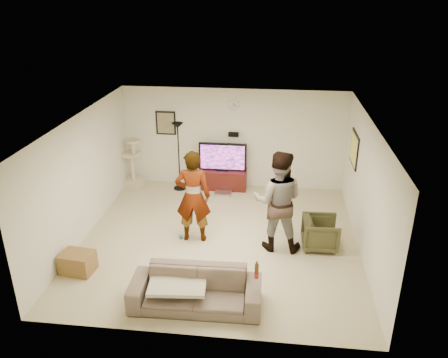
# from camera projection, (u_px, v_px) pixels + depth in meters

# --- Properties ---
(floor) EXTENTS (5.50, 5.50, 0.02)m
(floor) POSITION_uv_depth(u_px,v_px,m) (220.00, 240.00, 9.16)
(floor) COLOR tan
(floor) RESTS_ON ground
(ceiling) EXTENTS (5.50, 5.50, 0.02)m
(ceiling) POSITION_uv_depth(u_px,v_px,m) (220.00, 120.00, 8.15)
(ceiling) COLOR silver
(ceiling) RESTS_ON wall_back
(wall_back) EXTENTS (5.50, 0.04, 2.50)m
(wall_back) POSITION_uv_depth(u_px,v_px,m) (234.00, 139.00, 11.16)
(wall_back) COLOR silver
(wall_back) RESTS_ON floor
(wall_front) EXTENTS (5.50, 0.04, 2.50)m
(wall_front) POSITION_uv_depth(u_px,v_px,m) (195.00, 264.00, 6.15)
(wall_front) COLOR silver
(wall_front) RESTS_ON floor
(wall_left) EXTENTS (0.04, 5.50, 2.50)m
(wall_left) POSITION_uv_depth(u_px,v_px,m) (83.00, 177.00, 8.95)
(wall_left) COLOR silver
(wall_left) RESTS_ON floor
(wall_right) EXTENTS (0.04, 5.50, 2.50)m
(wall_right) POSITION_uv_depth(u_px,v_px,m) (366.00, 190.00, 8.36)
(wall_right) COLOR silver
(wall_right) RESTS_ON floor
(wall_clock) EXTENTS (0.26, 0.04, 0.26)m
(wall_clock) POSITION_uv_depth(u_px,v_px,m) (234.00, 105.00, 10.80)
(wall_clock) COLOR white
(wall_clock) RESTS_ON wall_back
(wall_speaker) EXTENTS (0.25, 0.10, 0.10)m
(wall_speaker) POSITION_uv_depth(u_px,v_px,m) (233.00, 134.00, 11.06)
(wall_speaker) COLOR black
(wall_speaker) RESTS_ON wall_back
(picture_back) EXTENTS (0.42, 0.03, 0.52)m
(picture_back) POSITION_uv_depth(u_px,v_px,m) (166.00, 123.00, 11.19)
(picture_back) COLOR #746C4F
(picture_back) RESTS_ON wall_back
(picture_right) EXTENTS (0.03, 0.78, 0.62)m
(picture_right) POSITION_uv_depth(u_px,v_px,m) (354.00, 149.00, 9.72)
(picture_right) COLOR #E3D853
(picture_right) RESTS_ON wall_right
(tv_stand) EXTENTS (1.20, 0.45, 0.50)m
(tv_stand) POSITION_uv_depth(u_px,v_px,m) (223.00, 179.00, 11.36)
(tv_stand) COLOR #3B100C
(tv_stand) RESTS_ON floor
(console_box) EXTENTS (0.40, 0.30, 0.07)m
(console_box) POSITION_uv_depth(u_px,v_px,m) (223.00, 193.00, 11.08)
(console_box) COLOR silver
(console_box) RESTS_ON floor
(tv) EXTENTS (1.18, 0.08, 0.70)m
(tv) POSITION_uv_depth(u_px,v_px,m) (223.00, 157.00, 11.12)
(tv) COLOR black
(tv) RESTS_ON tv_stand
(tv_screen) EXTENTS (1.09, 0.01, 0.62)m
(tv_screen) POSITION_uv_depth(u_px,v_px,m) (222.00, 157.00, 11.08)
(tv_screen) COLOR #E644BF
(tv_screen) RESTS_ON tv
(floor_lamp) EXTENTS (0.32, 0.32, 1.71)m
(floor_lamp) POSITION_uv_depth(u_px,v_px,m) (179.00, 157.00, 11.10)
(floor_lamp) COLOR black
(floor_lamp) RESTS_ON floor
(cat_tree) EXTENTS (0.48, 0.48, 1.28)m
(cat_tree) POSITION_uv_depth(u_px,v_px,m) (132.00, 163.00, 11.32)
(cat_tree) COLOR #BDB28E
(cat_tree) RESTS_ON floor
(person_left) EXTENTS (0.72, 0.50, 1.91)m
(person_left) POSITION_uv_depth(u_px,v_px,m) (193.00, 197.00, 8.80)
(person_left) COLOR #B0AFB6
(person_left) RESTS_ON floor
(person_right) EXTENTS (1.01, 0.81, 2.01)m
(person_right) POSITION_uv_depth(u_px,v_px,m) (278.00, 201.00, 8.50)
(person_right) COLOR #326586
(person_right) RESTS_ON floor
(sofa) EXTENTS (2.11, 0.87, 0.61)m
(sofa) POSITION_uv_depth(u_px,v_px,m) (196.00, 290.00, 7.16)
(sofa) COLOR brown
(sofa) RESTS_ON floor
(throw_blanket) EXTENTS (0.96, 0.78, 0.06)m
(throw_blanket) POSITION_uv_depth(u_px,v_px,m) (178.00, 283.00, 7.15)
(throw_blanket) COLOR beige
(throw_blanket) RESTS_ON sofa
(beer_bottle) EXTENTS (0.06, 0.06, 0.25)m
(beer_bottle) POSITION_uv_depth(u_px,v_px,m) (257.00, 271.00, 6.89)
(beer_bottle) COLOR #4B2B0E
(beer_bottle) RESTS_ON sofa
(armchair) EXTENTS (0.71, 0.69, 0.63)m
(armchair) POSITION_uv_depth(u_px,v_px,m) (320.00, 233.00, 8.77)
(armchair) COLOR #3A391F
(armchair) RESTS_ON floor
(side_table) EXTENTS (0.61, 0.49, 0.38)m
(side_table) POSITION_uv_depth(u_px,v_px,m) (78.00, 262.00, 8.06)
(side_table) COLOR brown
(side_table) RESTS_ON floor
(toy_ball) EXTENTS (0.08, 0.08, 0.08)m
(toy_ball) POSITION_uv_depth(u_px,v_px,m) (181.00, 237.00, 9.17)
(toy_ball) COLOR teal
(toy_ball) RESTS_ON floor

